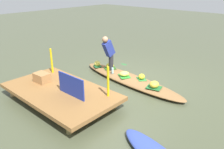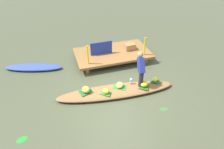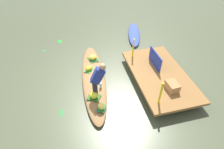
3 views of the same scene
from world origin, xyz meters
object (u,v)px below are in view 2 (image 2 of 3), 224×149
(banana_bunch_4, at_px, (106,91))
(banana_bunch_3, at_px, (120,85))
(vendor_person, at_px, (141,68))
(water_bottle, at_px, (131,81))
(moored_boat, at_px, (34,67))
(banana_bunch_2, at_px, (144,84))
(vendor_boat, at_px, (116,91))
(market_banner, at_px, (101,48))
(banana_bunch_1, at_px, (86,89))
(banana_bunch_0, at_px, (155,79))
(produce_crate, at_px, (130,47))

(banana_bunch_4, bearing_deg, banana_bunch_3, 17.51)
(vendor_person, xyz_separation_m, water_bottle, (-0.28, 0.12, -0.59))
(moored_boat, distance_m, banana_bunch_3, 3.76)
(banana_bunch_2, relative_size, water_bottle, 1.43)
(banana_bunch_3, distance_m, vendor_person, 0.95)
(water_bottle, bearing_deg, vendor_boat, -166.35)
(market_banner, bearing_deg, banana_bunch_1, -118.50)
(banana_bunch_0, xyz_separation_m, market_banner, (-1.38, 2.27, 0.34))
(banana_bunch_3, bearing_deg, moored_boat, 140.09)
(banana_bunch_1, relative_size, banana_bunch_4, 1.21)
(vendor_boat, bearing_deg, water_bottle, 18.87)
(vendor_person, bearing_deg, banana_bunch_1, 175.71)
(banana_bunch_2, xyz_separation_m, banana_bunch_4, (-1.38, 0.05, -0.01))
(banana_bunch_1, xyz_separation_m, water_bottle, (1.62, -0.02, -0.00))
(banana_bunch_2, distance_m, banana_bunch_4, 1.38)
(moored_boat, height_order, banana_bunch_3, banana_bunch_3)
(vendor_boat, distance_m, banana_bunch_1, 1.05)
(vendor_boat, bearing_deg, banana_bunch_1, 176.03)
(vendor_person, distance_m, market_banner, 2.39)
(vendor_boat, xyz_separation_m, market_banner, (0.10, 2.26, 0.53))
(vendor_person, bearing_deg, vendor_boat, -178.52)
(vendor_person, bearing_deg, market_banner, 109.28)
(banana_bunch_2, xyz_separation_m, produce_crate, (0.42, 2.44, 0.20))
(vendor_boat, height_order, water_bottle, water_bottle)
(banana_bunch_0, bearing_deg, banana_bunch_2, -164.28)
(banana_bunch_3, xyz_separation_m, vendor_person, (0.73, -0.05, 0.61))
(banana_bunch_1, height_order, banana_bunch_3, banana_bunch_1)
(produce_crate, bearing_deg, moored_boat, 177.26)
(banana_bunch_3, xyz_separation_m, market_banner, (-0.06, 2.19, 0.36))
(banana_bunch_3, relative_size, water_bottle, 1.58)
(moored_boat, relative_size, banana_bunch_3, 7.51)
(banana_bunch_0, xyz_separation_m, banana_bunch_1, (-2.50, 0.18, -0.00))
(banana_bunch_4, relative_size, produce_crate, 0.56)
(produce_crate, bearing_deg, market_banner, -178.82)
(banana_bunch_2, relative_size, produce_crate, 0.64)
(vendor_boat, relative_size, banana_bunch_2, 14.66)
(vendor_boat, relative_size, vendor_person, 3.39)
(banana_bunch_0, height_order, banana_bunch_3, banana_bunch_0)
(banana_bunch_1, distance_m, vendor_person, 2.00)
(banana_bunch_1, distance_m, market_banner, 2.40)
(banana_bunch_2, bearing_deg, moored_boat, 144.59)
(vendor_person, xyz_separation_m, produce_crate, (0.52, 2.27, -0.39))
(vendor_person, relative_size, produce_crate, 2.75)
(banana_bunch_2, bearing_deg, produce_crate, 80.35)
(moored_boat, distance_m, banana_bunch_2, 4.56)
(banana_bunch_4, distance_m, vendor_person, 1.42)
(moored_boat, relative_size, banana_bunch_1, 7.78)
(water_bottle, xyz_separation_m, market_banner, (-0.50, 2.12, 0.34))
(moored_boat, height_order, banana_bunch_4, banana_bunch_4)
(vendor_boat, distance_m, moored_boat, 3.69)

